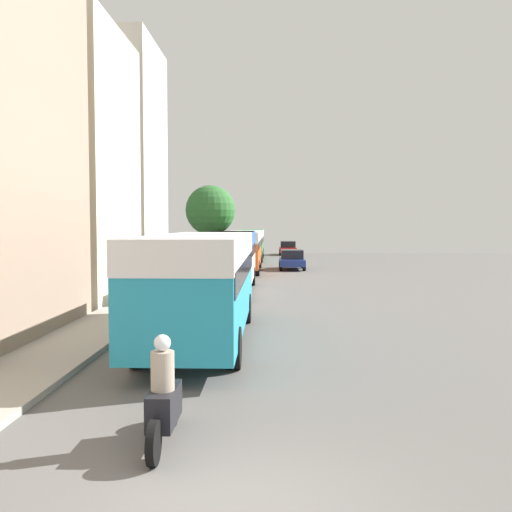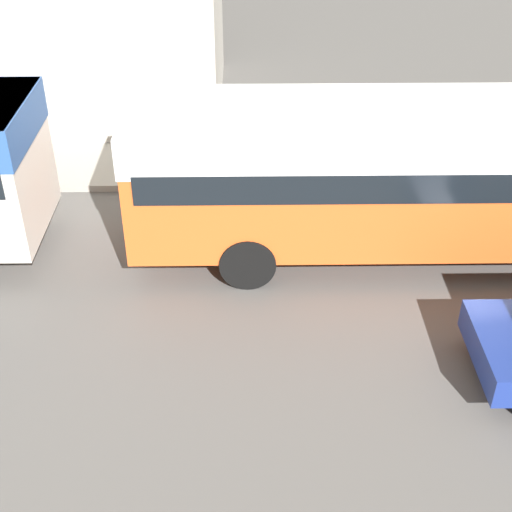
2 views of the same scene
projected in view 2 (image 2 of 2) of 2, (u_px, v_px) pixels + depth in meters
bus_third_in_line at (437, 161)px, 12.70m from camera, size 2.52×11.04×2.88m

